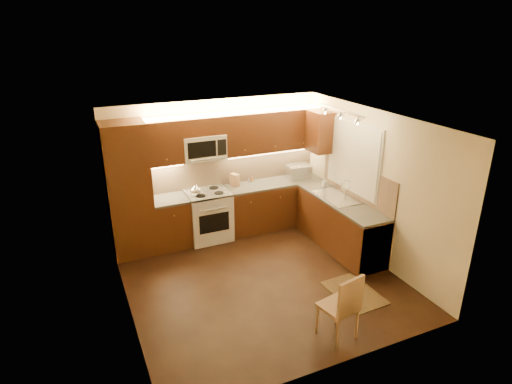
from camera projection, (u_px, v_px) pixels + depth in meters
name	position (u px, v px, depth m)	size (l,w,h in m)	color
floor	(262.00, 279.00, 6.77)	(4.00, 4.00, 0.01)	black
ceiling	(263.00, 121.00, 5.85)	(4.00, 4.00, 0.01)	beige
wall_back	(217.00, 167.00, 8.01)	(4.00, 0.01, 2.50)	beige
wall_front	(341.00, 274.00, 4.61)	(4.00, 0.01, 2.50)	beige
wall_left	(121.00, 231.00, 5.55)	(0.01, 4.00, 2.50)	beige
wall_right	(373.00, 186.00, 7.07)	(0.01, 4.00, 2.50)	beige
pantry	(129.00, 191.00, 7.16)	(0.70, 0.60, 2.30)	#3F1D0D
base_cab_back_left	(171.00, 223.00, 7.68)	(0.62, 0.60, 0.86)	#3F1D0D
counter_back_left	(169.00, 200.00, 7.51)	(0.62, 0.60, 0.04)	#353330
base_cab_back_right	(273.00, 205.00, 8.45)	(1.92, 0.60, 0.86)	#3F1D0D
counter_back_right	(274.00, 183.00, 8.29)	(1.92, 0.60, 0.04)	#353330
base_cab_right	(340.00, 225.00, 7.60)	(0.60, 2.00, 0.86)	#3F1D0D
counter_right	(342.00, 201.00, 7.43)	(0.60, 2.00, 0.04)	#353330
dishwasher	(365.00, 242.00, 7.00)	(0.58, 0.60, 0.84)	silver
backsplash_back	(234.00, 167.00, 8.15)	(3.30, 0.02, 0.60)	tan
backsplash_right	(357.00, 182.00, 7.43)	(0.02, 2.00, 0.60)	tan
upper_cab_back_left	(163.00, 142.00, 7.25)	(0.62, 0.35, 0.75)	#3F1D0D
upper_cab_back_right	(272.00, 131.00, 8.03)	(1.92, 0.35, 0.75)	#3F1D0D
upper_cab_bridge	(202.00, 126.00, 7.44)	(0.76, 0.35, 0.31)	#3F1D0D
upper_cab_right_corner	(320.00, 132.00, 7.97)	(0.35, 0.50, 0.75)	#3F1D0D
stove	(208.00, 215.00, 7.91)	(0.76, 0.65, 0.92)	silver
microwave	(203.00, 147.00, 7.56)	(0.76, 0.38, 0.44)	silver
window_frame	(354.00, 157.00, 7.41)	(0.03, 1.44, 1.24)	silver
window_blinds	(353.00, 157.00, 7.40)	(0.02, 1.36, 1.16)	silver
sink	(337.00, 193.00, 7.53)	(0.52, 0.86, 0.15)	silver
faucet	(346.00, 188.00, 7.57)	(0.20, 0.04, 0.30)	silver
track_light_bar	(341.00, 110.00, 6.80)	(0.04, 1.20, 0.03)	silver
kettle	(196.00, 190.00, 7.53)	(0.20, 0.20, 0.23)	silver
toaster_oven	(298.00, 172.00, 8.44)	(0.45, 0.33, 0.27)	silver
knife_block	(235.00, 180.00, 8.05)	(0.11, 0.17, 0.23)	#A47C4A
spice_jar_a	(230.00, 182.00, 8.12)	(0.04, 0.04, 0.09)	silver
spice_jar_b	(233.00, 183.00, 8.10)	(0.04, 0.04, 0.10)	olive
spice_jar_c	(249.00, 180.00, 8.24)	(0.05, 0.05, 0.10)	silver
spice_jar_d	(252.00, 179.00, 8.28)	(0.05, 0.05, 0.10)	#94592C
soap_bottle	(324.00, 182.00, 8.02)	(0.08, 0.08, 0.17)	#B1B1B5
rug	(354.00, 293.00, 6.42)	(0.60, 0.91, 0.01)	black
dining_chair	(338.00, 305.00, 5.39)	(0.41, 0.41, 0.93)	#A47C4A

